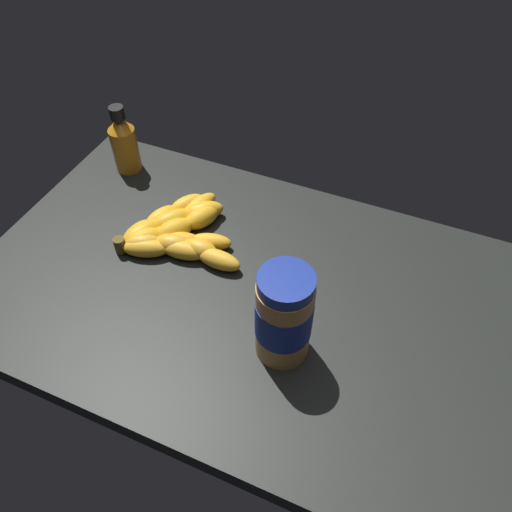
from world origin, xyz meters
The scene contains 4 objects.
ground_plane centered at (0.00, 0.00, -1.90)cm, with size 95.99×56.67×3.79cm, color black.
banana_bunch centered at (-18.53, 5.31, 1.71)cm, with size 22.83×20.51×3.75cm.
peanut_butter_jar centered at (7.71, -8.32, 8.16)cm, with size 8.18×8.18×16.57cm.
honey_bottle centered at (-37.39, 19.74, 6.36)cm, with size 5.26×5.26×14.34cm.
Camera 1 is at (19.92, -46.77, 65.81)cm, focal length 35.03 mm.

